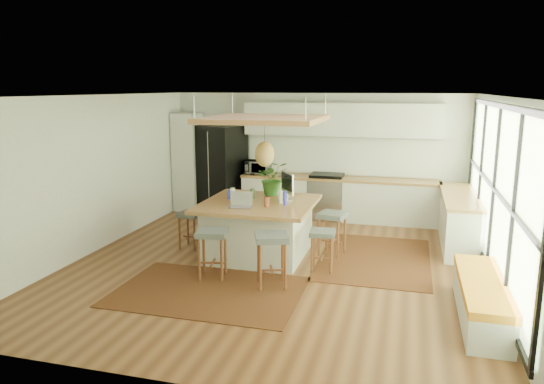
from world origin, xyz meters
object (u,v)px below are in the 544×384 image
(stool_right_back, at_px, (332,235))
(island_plant, at_px, (273,182))
(stool_near_left, at_px, (213,255))
(microwave, at_px, (258,166))
(island, at_px, (259,229))
(stool_near_right, at_px, (272,263))
(laptop, at_px, (240,200))
(stool_right_front, at_px, (322,249))
(monitor, at_px, (287,185))
(fridge, at_px, (221,172))
(stool_left_side, at_px, (191,229))

(stool_right_back, relative_size, island_plant, 1.22)
(stool_near_left, bearing_deg, microwave, 96.82)
(stool_near_left, distance_m, stool_right_back, 2.20)
(island, relative_size, stool_near_right, 2.36)
(stool_right_back, relative_size, laptop, 1.97)
(stool_right_front, relative_size, monitor, 1.25)
(stool_near_left, distance_m, microwave, 4.02)
(laptop, bearing_deg, stool_near_right, -55.64)
(fridge, xyz_separation_m, stool_right_back, (2.93, -2.41, -0.57))
(island, bearing_deg, island_plant, 83.34)
(stool_near_left, xyz_separation_m, laptop, (0.20, 0.73, 0.70))
(monitor, height_order, microwave, monitor)
(stool_left_side, bearing_deg, island_plant, 23.21)
(stool_right_front, distance_m, microwave, 3.85)
(stool_left_side, distance_m, island_plant, 1.68)
(island, distance_m, stool_right_back, 1.26)
(stool_left_side, distance_m, monitor, 1.92)
(stool_right_front, height_order, laptop, laptop)
(island, bearing_deg, stool_near_left, -106.93)
(stool_left_side, relative_size, island_plant, 1.08)
(island, bearing_deg, stool_near_right, -65.74)
(fridge, relative_size, island, 1.07)
(laptop, distance_m, island_plant, 1.14)
(stool_near_right, xyz_separation_m, microwave, (-1.42, 4.03, 0.76))
(laptop, bearing_deg, island, 63.07)
(stool_near_right, relative_size, stool_right_front, 1.20)
(stool_near_right, height_order, monitor, monitor)
(stool_left_side, relative_size, monitor, 1.26)
(stool_near_left, distance_m, island_plant, 2.06)
(stool_left_side, xyz_separation_m, monitor, (1.71, 0.23, 0.83))
(stool_left_side, distance_m, laptop, 1.42)
(stool_near_right, relative_size, laptop, 2.08)
(fridge, xyz_separation_m, stool_right_front, (2.90, -3.23, -0.57))
(stool_left_side, relative_size, laptop, 1.75)
(stool_right_back, xyz_separation_m, monitor, (-0.78, -0.06, 0.83))
(island_plant, bearing_deg, stool_near_right, -75.28)
(laptop, xyz_separation_m, monitor, (0.59, 0.75, 0.14))
(stool_near_right, bearing_deg, monitor, 95.59)
(fridge, xyz_separation_m, monitor, (2.15, -2.48, 0.26))
(monitor, bearing_deg, fridge, -173.98)
(stool_near_right, xyz_separation_m, island_plant, (-0.51, 1.94, 0.81))
(stool_right_front, distance_m, monitor, 1.35)
(island_plant, bearing_deg, island, -96.66)
(stool_near_right, xyz_separation_m, stool_left_side, (-1.86, 1.36, 0.00))
(stool_right_back, bearing_deg, fridge, 140.52)
(fridge, relative_size, laptop, 5.28)
(stool_right_back, bearing_deg, microwave, 130.63)
(stool_near_left, xyz_separation_m, stool_left_side, (-0.92, 1.26, 0.00))
(stool_left_side, relative_size, microwave, 1.19)
(stool_near_left, bearing_deg, fridge, 108.93)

